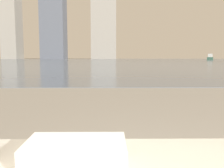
{
  "coord_description": "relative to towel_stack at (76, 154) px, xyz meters",
  "views": [
    {
      "loc": [
        -0.14,
        0.16,
        0.85
      ],
      "look_at": [
        -0.11,
        2.72,
        0.57
      ],
      "focal_mm": 40.0,
      "sensor_mm": 36.0,
      "label": 1
    }
  ],
  "objects": [
    {
      "name": "harbor_water",
      "position": [
        0.24,
        61.15,
        -0.57
      ],
      "size": [
        180.0,
        110.0,
        0.01
      ],
      "color": "slate",
      "rests_on": "ground_plane"
    },
    {
      "name": "harbor_boat_1",
      "position": [
        28.96,
        70.75,
        0.07
      ],
      "size": [
        3.36,
        5.04,
        1.79
      ],
      "color": "#335647",
      "rests_on": "harbor_water"
    },
    {
      "name": "towel_stack",
      "position": [
        0.0,
        0.0,
        0.0
      ],
      "size": [
        0.28,
        0.17,
        0.08
      ],
      "color": "white",
      "rests_on": "bathtub"
    },
    {
      "name": "skyline_tower_1",
      "position": [
        -25.7,
        117.15,
        17.47
      ],
      "size": [
        10.55,
        11.67,
        36.08
      ],
      "color": "#4C515B",
      "rests_on": "ground_plane"
    }
  ]
}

